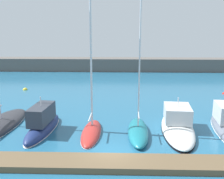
{
  "coord_description": "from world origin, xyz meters",
  "views": [
    {
      "loc": [
        0.63,
        -18.63,
        9.3
      ],
      "look_at": [
        -0.15,
        6.31,
        3.39
      ],
      "focal_mm": 44.27,
      "sensor_mm": 36.0,
      "label": 1
    }
  ],
  "objects_px": {
    "motorboat_navy_third": "(43,124)",
    "sailboat_red_fourth": "(91,131)",
    "sailboat_teal_fifth": "(138,131)",
    "motorboat_white_sixth": "(177,124)",
    "mooring_buoy_yellow": "(25,90)",
    "mooring_buoy_red": "(224,94)"
  },
  "relations": [
    {
      "from": "motorboat_navy_third",
      "to": "sailboat_teal_fifth",
      "type": "relative_size",
      "value": 0.61
    },
    {
      "from": "mooring_buoy_red",
      "to": "sailboat_teal_fifth",
      "type": "bearing_deg",
      "value": -130.75
    },
    {
      "from": "sailboat_red_fourth",
      "to": "sailboat_teal_fifth",
      "type": "relative_size",
      "value": 1.08
    },
    {
      "from": "motorboat_navy_third",
      "to": "mooring_buoy_yellow",
      "type": "distance_m",
      "value": 17.2
    },
    {
      "from": "sailboat_teal_fifth",
      "to": "motorboat_navy_third",
      "type": "bearing_deg",
      "value": 88.07
    },
    {
      "from": "motorboat_navy_third",
      "to": "motorboat_white_sixth",
      "type": "relative_size",
      "value": 0.79
    },
    {
      "from": "motorboat_navy_third",
      "to": "sailboat_red_fourth",
      "type": "xyz_separation_m",
      "value": [
        4.39,
        -0.53,
        -0.42
      ]
    },
    {
      "from": "sailboat_teal_fifth",
      "to": "motorboat_white_sixth",
      "type": "xyz_separation_m",
      "value": [
        3.6,
        1.16,
        0.19
      ]
    },
    {
      "from": "mooring_buoy_red",
      "to": "motorboat_navy_third",
      "type": "bearing_deg",
      "value": -146.13
    },
    {
      "from": "sailboat_red_fourth",
      "to": "motorboat_white_sixth",
      "type": "distance_m",
      "value": 7.73
    },
    {
      "from": "motorboat_navy_third",
      "to": "sailboat_red_fourth",
      "type": "bearing_deg",
      "value": -91.52
    },
    {
      "from": "motorboat_white_sixth",
      "to": "mooring_buoy_yellow",
      "type": "bearing_deg",
      "value": 56.5
    },
    {
      "from": "sailboat_red_fourth",
      "to": "mooring_buoy_red",
      "type": "xyz_separation_m",
      "value": [
        16.71,
        14.69,
        -0.28
      ]
    },
    {
      "from": "motorboat_white_sixth",
      "to": "mooring_buoy_red",
      "type": "relative_size",
      "value": 18.42
    },
    {
      "from": "motorboat_navy_third",
      "to": "mooring_buoy_red",
      "type": "bearing_deg",
      "value": -50.82
    },
    {
      "from": "sailboat_red_fourth",
      "to": "mooring_buoy_red",
      "type": "height_order",
      "value": "sailboat_red_fourth"
    },
    {
      "from": "motorboat_white_sixth",
      "to": "mooring_buoy_red",
      "type": "distance_m",
      "value": 16.3
    },
    {
      "from": "sailboat_teal_fifth",
      "to": "mooring_buoy_red",
      "type": "height_order",
      "value": "sailboat_teal_fifth"
    },
    {
      "from": "sailboat_teal_fifth",
      "to": "motorboat_white_sixth",
      "type": "relative_size",
      "value": 1.28
    },
    {
      "from": "motorboat_navy_third",
      "to": "motorboat_white_sixth",
      "type": "height_order",
      "value": "motorboat_navy_third"
    },
    {
      "from": "mooring_buoy_yellow",
      "to": "mooring_buoy_red",
      "type": "relative_size",
      "value": 1.26
    },
    {
      "from": "sailboat_red_fourth",
      "to": "sailboat_teal_fifth",
      "type": "xyz_separation_m",
      "value": [
        4.05,
        -0.01,
        0.06
      ]
    }
  ]
}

